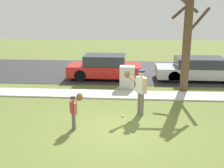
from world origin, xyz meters
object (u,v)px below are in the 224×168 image
at_px(utility_cabinet, 127,78).
at_px(parked_sedan_silver, 199,69).
at_px(street_tree_near, 188,33).
at_px(parked_hatchback_red, 105,67).
at_px(person_adult, 140,87).
at_px(person_child, 75,107).
at_px(baseball, 123,116).

relative_size(utility_cabinet, parked_sedan_silver, 0.25).
height_order(street_tree_near, parked_hatchback_red, street_tree_near).
distance_m(person_adult, person_child, 2.50).
bearing_deg(utility_cabinet, parked_sedan_silver, 27.73).
xyz_separation_m(person_adult, utility_cabinet, (-0.52, 3.27, -0.48)).
distance_m(person_adult, street_tree_near, 4.24).
distance_m(person_adult, utility_cabinet, 3.35).
xyz_separation_m(person_adult, person_child, (-2.07, -1.36, -0.31)).
height_order(person_adult, parked_sedan_silver, person_adult).
bearing_deg(parked_sedan_silver, parked_hatchback_red, -179.09).
relative_size(baseball, parked_sedan_silver, 0.02).
xyz_separation_m(baseball, parked_hatchback_red, (-1.21, 5.51, 0.62)).
bearing_deg(parked_sedan_silver, baseball, -125.04).
relative_size(person_child, baseball, 15.16).
relative_size(person_adult, street_tree_near, 0.33).
height_order(baseball, utility_cabinet, utility_cabinet).
distance_m(street_tree_near, parked_hatchback_red, 4.88).
distance_m(person_child, parked_sedan_silver, 8.58).
relative_size(person_child, utility_cabinet, 0.99).
height_order(baseball, parked_sedan_silver, parked_sedan_silver).
xyz_separation_m(utility_cabinet, street_tree_near, (2.69, -0.04, 2.15)).
height_order(person_child, parked_sedan_silver, parked_sedan_silver).
bearing_deg(baseball, parked_sedan_silver, 54.96).
relative_size(utility_cabinet, parked_hatchback_red, 0.28).
bearing_deg(person_child, parked_hatchback_red, 53.76).
distance_m(utility_cabinet, street_tree_near, 3.45).
bearing_deg(person_adult, baseball, -7.07).
distance_m(street_tree_near, parked_sedan_silver, 3.16).
relative_size(person_adult, baseball, 22.45).
bearing_deg(parked_sedan_silver, person_adult, -122.23).
bearing_deg(parked_hatchback_red, street_tree_near, -26.57).
distance_m(baseball, street_tree_near, 5.21).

